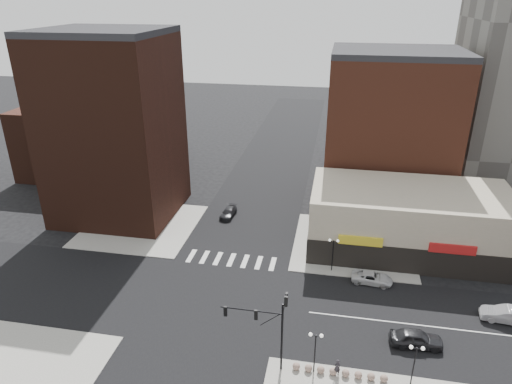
# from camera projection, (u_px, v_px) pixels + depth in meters

# --- Properties ---
(ground) EXTENTS (240.00, 240.00, 0.00)m
(ground) POSITION_uv_depth(u_px,v_px,m) (214.00, 301.00, 48.26)
(ground) COLOR black
(ground) RESTS_ON ground
(road_ew) EXTENTS (200.00, 14.00, 0.02)m
(road_ew) POSITION_uv_depth(u_px,v_px,m) (214.00, 301.00, 48.25)
(road_ew) COLOR black
(road_ew) RESTS_ON ground
(road_ns) EXTENTS (14.00, 200.00, 0.02)m
(road_ns) POSITION_uv_depth(u_px,v_px,m) (214.00, 301.00, 48.25)
(road_ns) COLOR black
(road_ns) RESTS_ON ground
(sidewalk_nw) EXTENTS (15.00, 15.00, 0.12)m
(sidewalk_nw) POSITION_uv_depth(u_px,v_px,m) (142.00, 225.00, 63.69)
(sidewalk_nw) COLOR gray
(sidewalk_nw) RESTS_ON ground
(sidewalk_ne) EXTENTS (15.00, 15.00, 0.12)m
(sidewalk_ne) POSITION_uv_depth(u_px,v_px,m) (353.00, 245.00, 58.85)
(sidewalk_ne) COLOR gray
(sidewalk_ne) RESTS_ON ground
(building_nw) EXTENTS (16.00, 15.00, 25.00)m
(building_nw) POSITION_uv_depth(u_px,v_px,m) (114.00, 130.00, 63.00)
(building_nw) COLOR #321810
(building_nw) RESTS_ON ground
(building_nw_low) EXTENTS (20.00, 18.00, 12.00)m
(building_nw_low) POSITION_uv_depth(u_px,v_px,m) (91.00, 137.00, 81.74)
(building_nw_low) COLOR #321810
(building_nw_low) RESTS_ON ground
(building_ne_midrise) EXTENTS (18.00, 15.00, 22.00)m
(building_ne_midrise) POSITION_uv_depth(u_px,v_px,m) (389.00, 132.00, 67.16)
(building_ne_midrise) COLOR brown
(building_ne_midrise) RESTS_ON ground
(building_ne_row) EXTENTS (24.20, 12.20, 8.00)m
(building_ne_row) POSITION_uv_depth(u_px,v_px,m) (408.00, 225.00, 56.91)
(building_ne_row) COLOR #B6A891
(building_ne_row) RESTS_ON ground
(traffic_signal) EXTENTS (5.59, 3.09, 7.77)m
(traffic_signal) POSITION_uv_depth(u_px,v_px,m) (271.00, 320.00, 38.00)
(traffic_signal) COLOR black
(traffic_signal) RESTS_ON ground
(street_lamp_se_a) EXTENTS (1.22, 0.32, 4.16)m
(street_lamp_se_a) POSITION_uv_depth(u_px,v_px,m) (315.00, 343.00, 37.90)
(street_lamp_se_a) COLOR black
(street_lamp_se_a) RESTS_ON sidewalk_se
(street_lamp_se_b) EXTENTS (1.22, 0.32, 4.16)m
(street_lamp_se_b) POSITION_uv_depth(u_px,v_px,m) (416.00, 356.00, 36.56)
(street_lamp_se_b) COLOR black
(street_lamp_se_b) RESTS_ON sidewalk_se
(street_lamp_ne) EXTENTS (1.22, 0.32, 4.16)m
(street_lamp_ne) POSITION_uv_depth(u_px,v_px,m) (333.00, 247.00, 52.12)
(street_lamp_ne) COLOR black
(street_lamp_ne) RESTS_ON sidewalk_ne
(bollard_row) EXTENTS (8.00, 0.65, 0.65)m
(bollard_row) POSITION_uv_depth(u_px,v_px,m) (339.00, 372.00, 38.68)
(bollard_row) COLOR #886C5E
(bollard_row) RESTS_ON sidewalk_se
(white_suv) EXTENTS (4.69, 2.44, 1.26)m
(white_suv) POSITION_uv_depth(u_px,v_px,m) (372.00, 278.00, 51.09)
(white_suv) COLOR silver
(white_suv) RESTS_ON ground
(dark_sedan_east) EXTENTS (4.88, 2.18, 1.63)m
(dark_sedan_east) POSITION_uv_depth(u_px,v_px,m) (416.00, 338.00, 41.92)
(dark_sedan_east) COLOR black
(dark_sedan_east) RESTS_ON ground
(silver_sedan) EXTENTS (4.92, 2.16, 1.57)m
(silver_sedan) POSITION_uv_depth(u_px,v_px,m) (506.00, 315.00, 45.03)
(silver_sedan) COLOR #9D9EA2
(silver_sedan) RESTS_ON ground
(dark_sedan_north) EXTENTS (2.03, 4.31, 1.22)m
(dark_sedan_north) POSITION_uv_depth(u_px,v_px,m) (228.00, 213.00, 66.16)
(dark_sedan_north) COLOR black
(dark_sedan_north) RESTS_ON ground
(pedestrian) EXTENTS (0.72, 0.61, 1.68)m
(pedestrian) POSITION_uv_depth(u_px,v_px,m) (337.00, 367.00, 38.52)
(pedestrian) COLOR #242226
(pedestrian) RESTS_ON sidewalk_se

